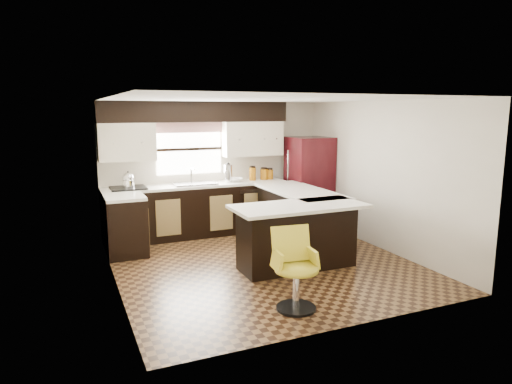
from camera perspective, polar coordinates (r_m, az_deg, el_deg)
name	(u,v)px	position (r m, az deg, el deg)	size (l,w,h in m)	color
floor	(263,263)	(6.87, 0.89, -8.90)	(4.40, 4.40, 0.00)	#49301A
ceiling	(264,99)	(6.49, 0.95, 11.55)	(4.40, 4.40, 0.00)	silver
wall_back	(215,167)	(8.61, -5.11, 3.16)	(4.40, 4.40, 0.00)	beige
wall_front	(353,216)	(4.69, 12.02, -2.90)	(4.40, 4.40, 0.00)	beige
wall_left	(112,194)	(6.04, -17.58, -0.27)	(4.40, 4.40, 0.00)	beige
wall_right	(381,176)	(7.67, 15.38, 1.98)	(4.40, 4.40, 0.00)	beige
base_cab_back	(197,211)	(8.32, -7.33, -2.37)	(3.30, 0.60, 0.90)	black
base_cab_left	(126,227)	(7.44, -15.98, -4.19)	(0.60, 0.70, 0.90)	black
counter_back	(197,185)	(8.23, -7.40, 0.84)	(3.30, 0.60, 0.04)	silver
counter_left	(124,197)	(7.34, -16.16, -0.61)	(0.60, 0.70, 0.04)	silver
soffit	(196,112)	(8.26, -7.51, 9.91)	(3.40, 0.35, 0.36)	black
upper_cab_left	(127,142)	(8.03, -15.88, 6.04)	(0.94, 0.35, 0.64)	beige
upper_cab_right	(252,139)	(8.64, -0.48, 6.68)	(1.14, 0.35, 0.64)	beige
window_pane	(189,149)	(8.41, -8.36, 5.32)	(1.20, 0.02, 0.90)	white
valance	(189,128)	(8.35, -8.35, 7.97)	(1.30, 0.06, 0.18)	#D19B93
sink	(194,184)	(8.19, -7.70, 1.06)	(0.75, 0.45, 0.03)	#B2B2B7
dishwasher	(254,210)	(8.39, -0.20, -2.32)	(0.58, 0.03, 0.78)	black
cooktop	(128,188)	(7.97, -15.69, 0.49)	(0.58, 0.50, 0.03)	black
peninsula_long	(297,219)	(7.66, 5.13, -3.41)	(0.60, 1.95, 0.90)	black
peninsula_return	(297,237)	(6.59, 5.14, -5.66)	(1.65, 0.60, 0.90)	black
counter_pen_long	(300,191)	(7.59, 5.52, 0.09)	(0.84, 1.95, 0.04)	silver
counter_pen_return	(299,206)	(6.39, 5.44, -1.80)	(1.89, 0.84, 0.04)	silver
refrigerator	(309,183)	(8.84, 6.65, 1.17)	(0.75, 0.72, 1.75)	#35080E
bar_chair	(297,270)	(5.23, 5.10, -9.70)	(0.50, 0.50, 0.94)	gold
kettle	(128,179)	(7.95, -15.68, 1.55)	(0.20, 0.20, 0.27)	silver
percolator	(228,173)	(8.39, -3.49, 2.34)	(0.15, 0.15, 0.32)	silver
mixing_bowl	(235,180)	(8.45, -2.60, 1.54)	(0.27, 0.27, 0.07)	white
canister_large	(253,174)	(8.59, -0.44, 2.27)	(0.13, 0.13, 0.24)	#92550A
canister_med	(264,174)	(8.69, 1.01, 2.22)	(0.14, 0.14, 0.20)	#92550A
canister_small	(269,174)	(8.73, 1.70, 2.21)	(0.14, 0.14, 0.18)	#92550A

